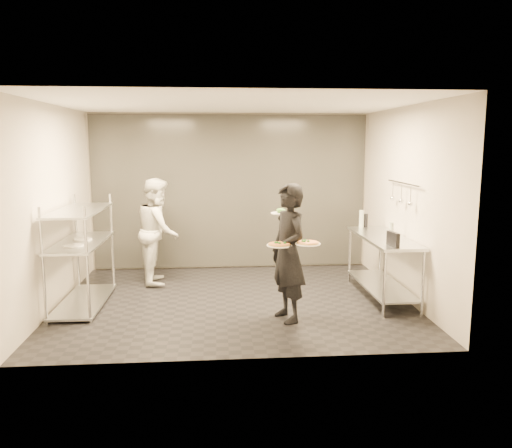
{
  "coord_description": "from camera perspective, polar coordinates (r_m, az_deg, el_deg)",
  "views": [
    {
      "loc": [
        -0.26,
        -7.0,
        2.27
      ],
      "look_at": [
        0.32,
        0.17,
        1.1
      ],
      "focal_mm": 35.0,
      "sensor_mm": 36.0,
      "label": 1
    }
  ],
  "objects": [
    {
      "name": "bottle_dark",
      "position": [
        8.26,
        12.43,
        0.38
      ],
      "size": [
        0.06,
        0.06,
        0.22
      ],
      "primitive_type": "cylinder",
      "color": "black",
      "rests_on": "prep_counter"
    },
    {
      "name": "salad_plate",
      "position": [
        6.57,
        2.85,
        1.42
      ],
      "size": [
        0.26,
        0.26,
        0.07
      ],
      "color": "white",
      "rests_on": "waiter"
    },
    {
      "name": "waiter",
      "position": [
        6.37,
        3.71,
        -3.33
      ],
      "size": [
        0.62,
        0.75,
        1.77
      ],
      "primitive_type": "imported",
      "rotation": [
        0.0,
        0.0,
        -1.23
      ],
      "color": "black",
      "rests_on": "ground"
    },
    {
      "name": "pass_rack",
      "position": [
        7.4,
        -19.34,
        -2.99
      ],
      "size": [
        0.6,
        1.6,
        1.5
      ],
      "color": "#B9BBC0",
      "rests_on": "ground"
    },
    {
      "name": "pizza_plate_near",
      "position": [
        6.1,
        2.68,
        -2.35
      ],
      "size": [
        0.31,
        0.31,
        0.05
      ],
      "color": "white",
      "rests_on": "waiter"
    },
    {
      "name": "chef",
      "position": [
        8.28,
        -11.11,
        -0.76
      ],
      "size": [
        0.71,
        0.88,
        1.72
      ],
      "primitive_type": "imported",
      "rotation": [
        0.0,
        0.0,
        1.64
      ],
      "color": "silver",
      "rests_on": "ground"
    },
    {
      "name": "room_shell",
      "position": [
        8.23,
        -2.78,
        3.15
      ],
      "size": [
        5.0,
        4.0,
        2.8
      ],
      "color": "black",
      "rests_on": "ground"
    },
    {
      "name": "pizza_plate_far",
      "position": [
        6.12,
        5.94,
        -2.17
      ],
      "size": [
        0.31,
        0.31,
        0.05
      ],
      "color": "white",
      "rests_on": "waiter"
    },
    {
      "name": "utensil_rail",
      "position": [
        7.53,
        16.34,
        3.35
      ],
      "size": [
        0.07,
        1.2,
        0.31
      ],
      "color": "#B9BBC0",
      "rests_on": "room_shell"
    },
    {
      "name": "bottle_green",
      "position": [
        8.23,
        11.97,
        0.58
      ],
      "size": [
        0.08,
        0.08,
        0.28
      ],
      "primitive_type": "cylinder",
      "color": "#94A093",
      "rests_on": "prep_counter"
    },
    {
      "name": "pos_monitor",
      "position": [
        6.81,
        15.39,
        -1.7
      ],
      "size": [
        0.09,
        0.28,
        0.19
      ],
      "primitive_type": "cube",
      "rotation": [
        0.0,
        0.0,
        0.15
      ],
      "color": "black",
      "rests_on": "prep_counter"
    },
    {
      "name": "bottle_clear",
      "position": [
        7.54,
        15.2,
        -0.59
      ],
      "size": [
        0.06,
        0.06,
        0.21
      ],
      "primitive_type": "cylinder",
      "color": "#94A093",
      "rests_on": "prep_counter"
    },
    {
      "name": "prep_counter",
      "position": [
        7.59,
        14.28,
        -3.57
      ],
      "size": [
        0.6,
        1.8,
        0.92
      ],
      "color": "#B9BBC0",
      "rests_on": "ground"
    }
  ]
}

